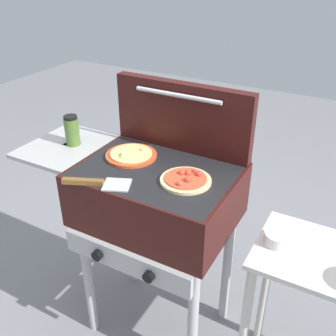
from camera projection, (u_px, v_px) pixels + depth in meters
The scene contains 9 objects.
ground_plane at pixel (160, 321), 2.01m from camera, with size 8.00×8.00×0.00m, color gray.
grill at pixel (154, 199), 1.64m from camera, with size 0.96×0.53×0.90m.
grill_lid_open at pixel (182, 117), 1.66m from camera, with size 0.63×0.08×0.30m.
pizza_cheese at pixel (131, 155), 1.66m from camera, with size 0.22×0.22×0.03m.
pizza_pepperoni at pixel (186, 179), 1.48m from camera, with size 0.20×0.20×0.04m.
sauce_jar at pixel (72, 131), 1.74m from camera, with size 0.06×0.06×0.14m.
spatula at pixel (97, 183), 1.46m from camera, with size 0.26×0.15×0.02m.
prep_table at pixel (309, 297), 1.47m from camera, with size 0.44×0.36×0.73m.
topping_bowl_near at pixel (278, 239), 1.42m from camera, with size 0.10×0.10×0.04m.
Camera 1 is at (0.70, -1.17, 1.67)m, focal length 41.62 mm.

